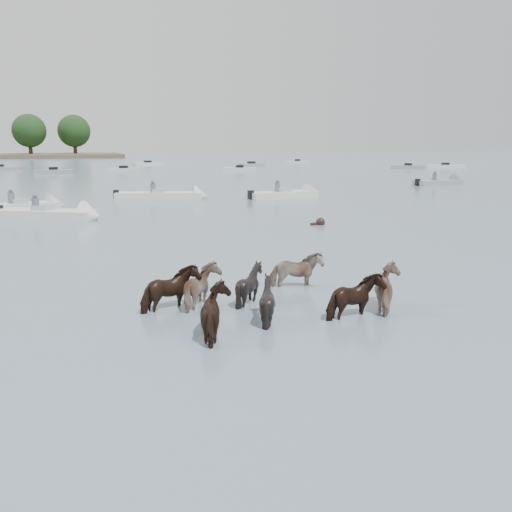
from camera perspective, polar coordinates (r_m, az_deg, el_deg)
name	(u,v)px	position (r m, az deg, el deg)	size (l,w,h in m)	color
ground	(301,331)	(11.73, 4.63, -7.73)	(400.00, 400.00, 0.00)	slate
pony_herd	(270,295)	(12.97, 1.47, -4.02)	(6.38, 4.27, 1.27)	black
swimming_pony	(320,223)	(26.77, 6.58, 3.44)	(0.72, 0.44, 0.44)	black
motorboat_a	(33,207)	(34.70, -22.08, 4.74)	(4.94, 2.96, 1.92)	silver
motorboat_b	(58,215)	(30.27, -19.75, 4.02)	(5.83, 4.34, 1.92)	silver
motorboat_c	(171,196)	(39.32, -8.81, 6.16)	(6.56, 3.32, 1.92)	silver
motorboat_d	(292,194)	(39.98, 3.73, 6.37)	(5.84, 2.48, 1.92)	silver
motorboat_e	(444,182)	(54.88, 18.87, 7.20)	(5.39, 2.00, 1.92)	gray
distant_flotilla	(88,169)	(82.56, -16.98, 8.62)	(105.12, 28.95, 0.93)	silver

